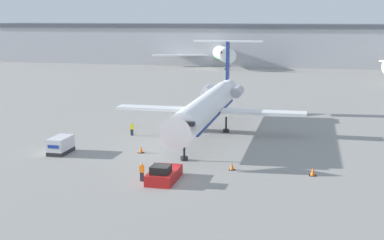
{
  "coord_description": "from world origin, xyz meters",
  "views": [
    {
      "loc": [
        12.93,
        -44.7,
        14.79
      ],
      "look_at": [
        0.0,
        11.09,
        3.61
      ],
      "focal_mm": 50.0,
      "sensor_mm": 36.0,
      "label": 1
    }
  ],
  "objects": [
    {
      "name": "ground_plane",
      "position": [
        0.0,
        0.0,
        0.0
      ],
      "size": [
        600.0,
        600.0,
        0.0
      ],
      "primitive_type": "plane",
      "color": "gray"
    },
    {
      "name": "terminal_building",
      "position": [
        0.0,
        120.0,
        6.25
      ],
      "size": [
        180.0,
        16.8,
        12.45
      ],
      "color": "#B2B2B7",
      "rests_on": "ground"
    },
    {
      "name": "traffic_cone_mid",
      "position": [
        13.1,
        5.03,
        0.37
      ],
      "size": [
        0.66,
        0.66,
        0.77
      ],
      "color": "black",
      "rests_on": "ground"
    },
    {
      "name": "airplane_main",
      "position": [
        -0.11,
        21.01,
        3.66
      ],
      "size": [
        24.51,
        33.26,
        11.12
      ],
      "color": "white",
      "rests_on": "ground"
    },
    {
      "name": "traffic_cone_left",
      "position": [
        -5.38,
        9.49,
        0.38
      ],
      "size": [
        0.63,
        0.63,
        0.79
      ],
      "color": "black",
      "rests_on": "ground"
    },
    {
      "name": "pushback_tug",
      "position": [
        -0.15,
        0.31,
        0.61
      ],
      "size": [
        2.36,
        4.77,
        1.69
      ],
      "color": "#B21919",
      "rests_on": "ground"
    },
    {
      "name": "worker_near_tug",
      "position": [
        -2.05,
        -0.25,
        0.91
      ],
      "size": [
        0.4,
        0.24,
        1.74
      ],
      "color": "#232838",
      "rests_on": "ground"
    },
    {
      "name": "airplane_parked_far_left",
      "position": [
        -15.6,
        114.21,
        4.14
      ],
      "size": [
        38.45,
        32.36,
        11.3
      ],
      "color": "white",
      "rests_on": "ground"
    },
    {
      "name": "luggage_cart",
      "position": [
        -13.88,
        7.33,
        0.91
      ],
      "size": [
        1.81,
        3.44,
        1.82
      ],
      "color": "#232326",
      "rests_on": "ground"
    },
    {
      "name": "worker_by_wing",
      "position": [
        -9.26,
        17.56,
        0.86
      ],
      "size": [
        0.4,
        0.24,
        1.65
      ],
      "color": "#232838",
      "rests_on": "ground"
    },
    {
      "name": "traffic_cone_right",
      "position": [
        5.38,
        5.16,
        0.35
      ],
      "size": [
        0.56,
        0.56,
        0.73
      ],
      "color": "black",
      "rests_on": "ground"
    }
  ]
}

